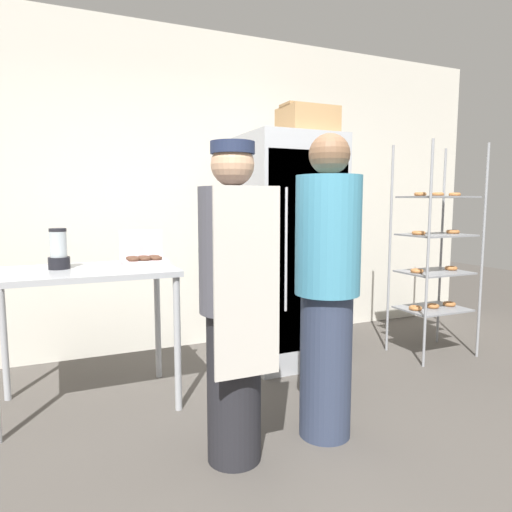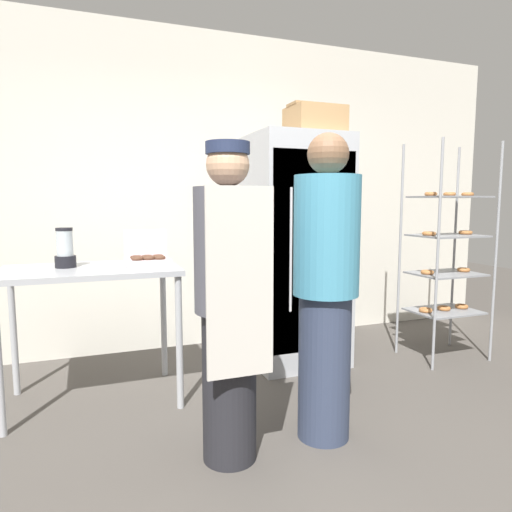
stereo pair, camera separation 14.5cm
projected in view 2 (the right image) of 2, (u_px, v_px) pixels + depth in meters
The scene contains 10 objects.
ground_plane at pixel (319, 476), 2.23m from camera, with size 14.00×14.00×0.00m, color #4C4742.
back_wall at pixel (201, 192), 4.23m from camera, with size 6.40×0.12×2.86m, color silver.
refrigerator at pixel (295, 251), 3.76m from camera, with size 0.75×0.71×1.87m.
baking_rack at pixel (447, 255), 3.85m from camera, with size 0.63×0.47×1.82m.
prep_counter at pixel (91, 284), 2.98m from camera, with size 1.11×0.69×0.91m.
donut_box at pixel (148, 260), 3.03m from camera, with size 0.29×0.20×0.24m.
blender_pitcher at pixel (65, 250), 2.97m from camera, with size 0.13×0.13×0.26m.
cardboard_storage_box at pixel (315, 120), 3.62m from camera, with size 0.42×0.35×0.23m.
person_baker at pixel (229, 300), 2.29m from camera, with size 0.34×0.36×1.62m.
person_customer at pixel (326, 287), 2.51m from camera, with size 0.36×0.36×1.70m.
Camera 2 is at (-1.03, -1.84, 1.33)m, focal length 32.00 mm.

